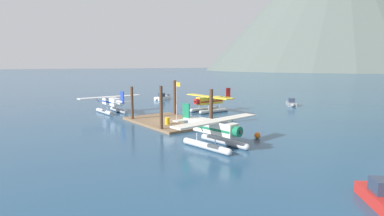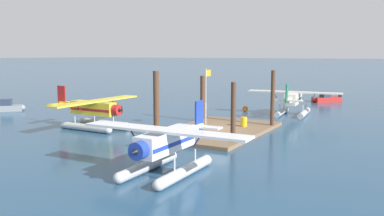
% 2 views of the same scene
% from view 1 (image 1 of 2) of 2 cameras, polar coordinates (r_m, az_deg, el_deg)
% --- Properties ---
extents(ground_plane, '(1200.00, 1200.00, 0.00)m').
position_cam_1_polar(ground_plane, '(41.96, -4.35, -2.73)').
color(ground_plane, navy).
extents(dock_platform, '(12.71, 7.85, 0.30)m').
position_cam_1_polar(dock_platform, '(41.93, -4.35, -2.53)').
color(dock_platform, brown).
rests_on(dock_platform, ground).
extents(piling_near_left, '(0.39, 0.39, 4.82)m').
position_cam_1_polar(piling_near_left, '(43.63, -11.10, 0.76)').
color(piling_near_left, '#4C3323').
rests_on(piling_near_left, ground).
extents(piling_near_right, '(0.39, 0.39, 5.41)m').
position_cam_1_polar(piling_near_right, '(36.12, -5.77, -0.15)').
color(piling_near_right, '#4C3323').
rests_on(piling_near_right, ground).
extents(piling_far_left, '(0.49, 0.49, 5.49)m').
position_cam_1_polar(piling_far_left, '(46.95, -3.24, 1.82)').
color(piling_far_left, '#4C3323').
rests_on(piling_far_left, ground).
extents(piling_far_right, '(0.50, 0.50, 4.69)m').
position_cam_1_polar(piling_far_right, '(40.29, 3.57, 0.21)').
color(piling_far_right, '#4C3323').
rests_on(piling_far_right, ground).
extents(flagpole, '(0.95, 0.10, 5.34)m').
position_cam_1_polar(flagpole, '(41.87, -2.81, 2.33)').
color(flagpole, silver).
rests_on(flagpole, dock_platform).
extents(fuel_drum, '(0.62, 0.62, 0.88)m').
position_cam_1_polar(fuel_drum, '(39.11, -4.62, -2.42)').
color(fuel_drum, gold).
rests_on(fuel_drum, dock_platform).
extents(mooring_buoy, '(0.67, 0.67, 0.67)m').
position_cam_1_polar(mooring_buoy, '(33.61, 12.07, -5.02)').
color(mooring_buoy, orange).
rests_on(mooring_buoy, ground).
extents(seaplane_yellow_bow_left, '(10.41, 7.98, 3.84)m').
position_cam_1_polar(seaplane_yellow_bow_left, '(51.20, 3.26, 1.02)').
color(seaplane_yellow_bow_left, '#B7BABF').
rests_on(seaplane_yellow_bow_left, ground).
extents(seaplane_cream_stbd_aft, '(7.95, 10.49, 3.84)m').
position_cam_1_polar(seaplane_cream_stbd_aft, '(29.38, 4.35, -4.26)').
color(seaplane_cream_stbd_aft, '#B7BABF').
rests_on(seaplane_cream_stbd_aft, ground).
extents(seaplane_white_port_aft, '(7.98, 10.43, 3.84)m').
position_cam_1_polar(seaplane_white_port_aft, '(51.76, -14.79, 0.84)').
color(seaplane_white_port_aft, '#B7BABF').
rests_on(seaplane_white_port_aft, ground).
extents(boat_white_open_west, '(2.90, 4.66, 1.50)m').
position_cam_1_polar(boat_white_open_west, '(69.61, -5.60, 1.96)').
color(boat_white_open_west, silver).
rests_on(boat_white_open_west, ground).
extents(boat_grey_open_north, '(3.99, 4.07, 1.50)m').
position_cam_1_polar(boat_grey_open_north, '(61.97, 18.02, 0.85)').
color(boat_grey_open_north, gray).
rests_on(boat_grey_open_north, ground).
extents(boat_red_open_se, '(4.13, 3.92, 1.50)m').
position_cam_1_polar(boat_red_open_se, '(20.72, 32.07, -13.98)').
color(boat_red_open_se, '#B2231E').
rests_on(boat_red_open_se, ground).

